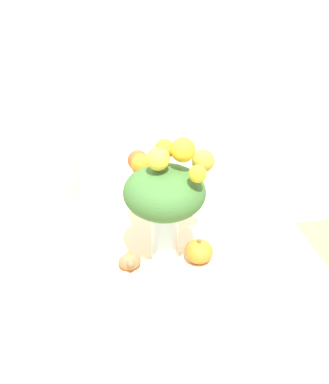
{
  "coord_description": "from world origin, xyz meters",
  "views": [
    {
      "loc": [
        -0.19,
        -1.29,
        1.89
      ],
      "look_at": [
        0.05,
        0.08,
        1.05
      ],
      "focal_mm": 42.0,
      "sensor_mm": 36.0,
      "label": 1
    }
  ],
  "objects_px": {
    "flower_vase": "(165,195)",
    "pumpkin": "(199,251)",
    "turkey_figurine": "(129,259)",
    "dining_chair_near_window": "(116,197)"
  },
  "relations": [
    {
      "from": "flower_vase",
      "to": "pumpkin",
      "type": "distance_m",
      "value": 0.28
    },
    {
      "from": "flower_vase",
      "to": "pumpkin",
      "type": "relative_size",
      "value": 4.56
    },
    {
      "from": "pumpkin",
      "to": "turkey_figurine",
      "type": "bearing_deg",
      "value": 177.34
    },
    {
      "from": "flower_vase",
      "to": "dining_chair_near_window",
      "type": "bearing_deg",
      "value": 98.21
    },
    {
      "from": "turkey_figurine",
      "to": "dining_chair_near_window",
      "type": "height_order",
      "value": "dining_chair_near_window"
    },
    {
      "from": "flower_vase",
      "to": "turkey_figurine",
      "type": "bearing_deg",
      "value": -168.36
    },
    {
      "from": "flower_vase",
      "to": "dining_chair_near_window",
      "type": "xyz_separation_m",
      "value": [
        -0.13,
        0.9,
        -0.55
      ]
    },
    {
      "from": "turkey_figurine",
      "to": "dining_chair_near_window",
      "type": "distance_m",
      "value": 0.98
    },
    {
      "from": "flower_vase",
      "to": "pumpkin",
      "type": "bearing_deg",
      "value": -18.51
    },
    {
      "from": "flower_vase",
      "to": "pumpkin",
      "type": "xyz_separation_m",
      "value": [
        0.13,
        -0.04,
        -0.25
      ]
    }
  ]
}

